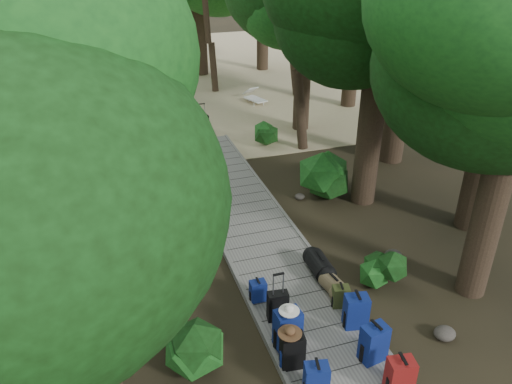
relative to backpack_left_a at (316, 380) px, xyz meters
name	(u,v)px	position (x,y,z in m)	size (l,w,h in m)	color
ground	(264,248)	(0.64, 4.36, -0.48)	(120.00, 120.00, 0.00)	#2E2617
sand_beach	(161,78)	(0.64, 20.36, -0.47)	(40.00, 22.00, 0.02)	tan
boardwalk	(251,224)	(0.64, 5.36, -0.42)	(2.00, 12.00, 0.12)	gray
backpack_left_a	(316,380)	(0.00, 0.00, 0.00)	(0.38, 0.27, 0.72)	navy
backpack_left_b	(292,349)	(-0.12, 0.71, 0.00)	(0.39, 0.28, 0.72)	black
backpack_left_c	(288,327)	(-0.02, 1.16, 0.06)	(0.45, 0.32, 0.84)	navy
backpack_left_d	(258,290)	(-0.13, 2.49, -0.12)	(0.32, 0.23, 0.49)	navy
backpack_right_a	(400,375)	(1.29, -0.34, 0.01)	(0.41, 0.29, 0.74)	maroon
backpack_right_b	(374,341)	(1.25, 0.41, 0.03)	(0.43, 0.30, 0.78)	navy
backpack_right_c	(356,310)	(1.37, 1.24, 0.01)	(0.43, 0.30, 0.73)	navy
backpack_right_d	(341,295)	(1.35, 1.82, -0.11)	(0.32, 0.23, 0.49)	#3A421A
duffel_right_khaki	(333,285)	(1.39, 2.23, -0.17)	(0.37, 0.55, 0.37)	brown
duffel_right_black	(319,265)	(1.39, 2.89, -0.14)	(0.44, 0.70, 0.44)	black
suitcase_on_boardwalk	(278,306)	(0.05, 1.86, -0.06)	(0.39, 0.21, 0.60)	black
lone_suitcase_on_sand	(203,124)	(0.94, 12.12, -0.12)	(0.43, 0.24, 0.67)	black
hat_brown	(290,330)	(-0.17, 0.72, 0.42)	(0.40, 0.40, 0.12)	#51351E
hat_white	(289,308)	(-0.04, 1.10, 0.55)	(0.36, 0.36, 0.12)	silver
kayak	(121,119)	(-1.84, 14.14, -0.28)	(0.76, 3.49, 0.35)	#B5300F
sun_lounger	(255,97)	(3.90, 14.94, -0.19)	(0.53, 1.66, 0.53)	silver
tree_right_c	(382,27)	(4.02, 5.73, 4.18)	(5.38, 5.38, 9.31)	black
tree_right_e	(305,9)	(4.56, 11.47, 3.81)	(4.76, 4.76, 8.57)	black
tree_left_a	(74,250)	(-3.09, -0.17, 3.23)	(4.44, 4.44, 7.41)	black
tree_left_b	(16,50)	(-3.77, 4.33, 4.44)	(5.47, 5.47, 9.84)	black
tree_left_c	(82,66)	(-2.84, 7.83, 3.30)	(4.35, 4.35, 7.56)	black
tree_back_d	(33,9)	(-4.57, 18.43, 3.32)	(4.56, 4.56, 7.60)	black
palm_right_a	(309,27)	(4.03, 9.93, 3.50)	(4.67, 4.67, 7.96)	#184613
palm_right_b	(297,0)	(6.03, 15.76, 3.57)	(4.19, 4.19, 8.10)	#184613
palm_right_c	(216,17)	(2.92, 17.42, 2.77)	(4.09, 4.09, 6.50)	#184613
palm_left_a	(56,66)	(-3.56, 10.19, 2.81)	(4.14, 4.14, 6.58)	#184613
rock_left_b	(174,341)	(-1.93, 1.91, -0.38)	(0.35, 0.31, 0.19)	#4C473F
rock_left_c	(180,253)	(-1.32, 4.53, -0.33)	(0.55, 0.50, 0.30)	#4C473F
rock_left_d	(161,206)	(-1.39, 6.98, -0.40)	(0.29, 0.26, 0.16)	#4C473F
rock_right_a	(445,333)	(2.85, 0.52, -0.37)	(0.41, 0.37, 0.23)	#4C473F
rock_right_b	(393,255)	(3.29, 2.99, -0.36)	(0.41, 0.37, 0.23)	#4C473F
rock_right_c	(300,197)	(2.38, 6.32, -0.40)	(0.29, 0.26, 0.16)	#4C473F
rock_right_d	(314,165)	(3.56, 7.98, -0.33)	(0.54, 0.48, 0.29)	#4C473F
shrub_left_a	(197,342)	(-1.60, 1.34, 0.03)	(1.13, 1.13, 1.02)	#154717
shrub_left_b	(174,223)	(-1.27, 5.45, -0.05)	(0.96, 0.96, 0.86)	#154717
shrub_left_c	(128,167)	(-2.03, 8.93, 0.01)	(1.08, 1.08, 0.97)	#154717
shrub_right_a	(379,269)	(2.50, 2.30, -0.09)	(0.87, 0.87, 0.78)	#154717
shrub_right_b	(326,176)	(3.13, 6.26, 0.16)	(1.41, 1.41, 1.27)	#154717
shrub_right_c	(266,135)	(2.73, 10.24, -0.06)	(0.93, 0.93, 0.83)	#154717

